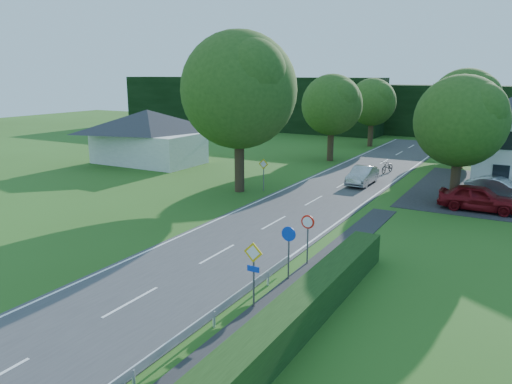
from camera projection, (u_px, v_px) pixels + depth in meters
The scene contains 23 objects.
road at pixel (289, 215), 31.06m from camera, with size 7.00×80.00×0.04m, color #3A3A3C.
line_edge_left at pixel (244, 208), 32.60m from camera, with size 0.12×80.00×0.01m, color white.
line_edge_right at pixel (338, 222), 29.51m from camera, with size 0.12×80.00×0.01m, color white.
line_centre at pixel (289, 214), 31.06m from camera, with size 0.12×80.00×0.01m, color white, non-canonical shape.
tree_main at pixel (239, 113), 35.96m from camera, with size 9.40×9.40×11.64m, color #264A16, non-canonical shape.
tree_left_far at pixel (331, 118), 49.41m from camera, with size 7.00×7.00×8.58m, color #264A16, non-canonical shape.
tree_right_far at pixel (464, 119), 45.33m from camera, with size 7.40×7.40×9.09m, color #264A16, non-canonical shape.
tree_left_back at pixel (372, 113), 59.41m from camera, with size 6.60×6.60×8.07m, color #264A16, non-canonical shape.
tree_right_back at pixel (463, 120), 52.77m from camera, with size 6.20×6.20×7.56m, color #264A16, non-canonical shape.
tree_right_mid at pixel (459, 141), 32.80m from camera, with size 7.00×7.00×8.58m, color #264A16, non-canonical shape.
treeline_left at pixel (245, 103), 79.09m from camera, with size 44.00×6.00×8.00m, color black.
treeline_right at pixel (496, 113), 65.45m from camera, with size 30.00×5.00×7.00m, color black.
bungalow_left at pixel (148, 135), 48.44m from camera, with size 11.00×6.50×5.20m.
streetlight at pixel (457, 134), 34.67m from camera, with size 2.03×0.18×8.00m.
sign_priority_right at pixel (253, 263), 18.41m from camera, with size 0.78×0.09×2.59m.
sign_roundabout at pixel (289, 242), 20.98m from camera, with size 0.64×0.08×2.37m.
sign_speed_limit at pixel (308, 228), 22.65m from camera, with size 0.64×0.11×2.37m.
sign_priority_left at pixel (264, 168), 37.03m from camera, with size 0.78×0.09×2.44m.
moving_car at pixel (362, 176), 39.28m from camera, with size 1.51×4.33×1.43m, color #9E9EA2.
motorcycle at pixel (387, 167), 43.90m from camera, with size 0.70×2.01×1.06m, color black.
parked_car_red at pixel (479, 198), 31.79m from camera, with size 1.95×4.84×1.65m, color maroon.
parked_car_silver_a at pixel (499, 188), 34.96m from camera, with size 1.55×4.43×1.46m, color #B6B6BB.
parasol at pixel (486, 172), 38.84m from camera, with size 2.38×2.43×2.18m, color #AF0E17.
Camera 1 is at (12.86, -7.05, 8.61)m, focal length 35.00 mm.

